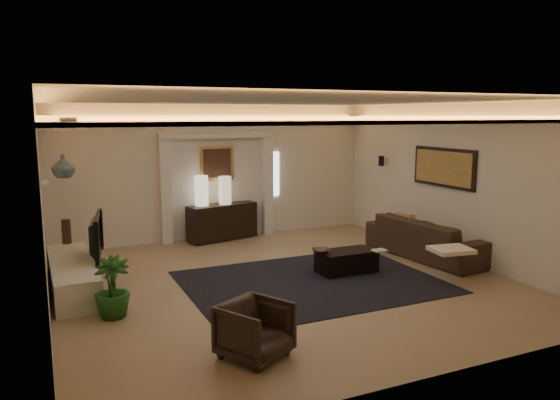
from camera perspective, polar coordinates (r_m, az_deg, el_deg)
name	(u,v)px	position (r m, az deg, el deg)	size (l,w,h in m)	color
floor	(284,282)	(8.72, 0.43, -8.80)	(7.00, 7.00, 0.00)	#9D8964
ceiling	(284,101)	(8.30, 0.46, 10.61)	(7.00, 7.00, 0.00)	white
wall_back	(217,172)	(11.63, -6.82, 2.99)	(7.00, 7.00, 0.00)	silver
wall_front	(433,242)	(5.47, 16.07, -4.32)	(7.00, 7.00, 0.00)	silver
wall_left	(43,210)	(7.63, -24.15, -1.00)	(7.00, 7.00, 0.00)	silver
wall_right	(456,182)	(10.35, 18.34, 1.81)	(7.00, 7.00, 0.00)	silver
cove_soffit	(284,119)	(8.30, 0.46, 8.68)	(7.00, 7.00, 0.04)	silver
daylight_slit	(274,174)	(12.10, -0.67, 2.81)	(0.25, 0.03, 1.00)	white
area_rug	(312,282)	(8.72, 3.41, -8.78)	(4.00, 3.00, 0.01)	black
pilaster_left	(166,192)	(11.29, -12.20, 0.86)	(0.22, 0.20, 2.20)	silver
pilaster_right	(267,186)	(11.98, -1.39, 1.54)	(0.22, 0.20, 2.20)	silver
alcove_header	(217,135)	(11.48, -6.74, 6.91)	(2.52, 0.20, 0.12)	silver
painting_frame	(217,163)	(11.59, -6.79, 3.96)	(0.74, 0.04, 0.74)	tan
painting_canvas	(217,163)	(11.56, -6.75, 3.95)	(0.62, 0.02, 0.62)	#4C2D1E
art_panel_frame	(444,167)	(10.52, 17.18, 3.36)	(0.04, 1.64, 0.74)	black
art_panel_gold	(443,168)	(10.50, 17.08, 3.35)	(0.02, 1.50, 0.62)	tan
wall_sconce	(381,161)	(11.95, 10.81, 4.16)	(0.12, 0.12, 0.22)	black
wall_niche	(45,183)	(8.99, -23.93, 1.73)	(0.10, 0.55, 0.04)	silver
console	(222,221)	(11.57, -6.23, -2.31)	(1.52, 0.48, 0.76)	black
lamp_left	(202,191)	(11.32, -8.43, 0.94)	(0.29, 0.29, 0.64)	white
lamp_right	(225,190)	(11.47, -5.93, 1.10)	(0.27, 0.27, 0.60)	beige
media_ledge	(72,276)	(8.90, -21.42, -7.57)	(0.62, 2.48, 0.47)	silver
tv	(91,237)	(8.88, -19.67, -3.74)	(0.15, 1.18, 0.68)	black
figurine	(66,233)	(10.01, -21.96, -3.33)	(0.16, 0.16, 0.43)	#442D1F
ginger_jar	(63,166)	(9.32, -22.26, 3.37)	(0.36, 0.36, 0.38)	#45505F
plant	(112,288)	(7.50, -17.59, -8.98)	(0.46, 0.46, 0.82)	#1D4B17
sofa	(428,238)	(10.51, 15.61, -3.94)	(0.99, 2.53, 0.74)	#3E2A13
throw_blanket	(451,250)	(8.96, 17.90, -5.12)	(0.62, 0.51, 0.07)	beige
throw_pillow	(404,224)	(10.80, 13.23, -2.51)	(0.13, 0.44, 0.44)	tan
coffee_table	(346,261)	(9.24, 7.15, -6.51)	(0.98, 0.54, 0.37)	black
bowl	(321,250)	(8.96, 4.41, -5.36)	(0.31, 0.31, 0.08)	#3E2E1D
magazine	(379,249)	(9.23, 10.62, -5.21)	(0.23, 0.17, 0.03)	beige
armchair	(255,330)	(6.09, -2.70, -13.79)	(0.68, 0.70, 0.64)	black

